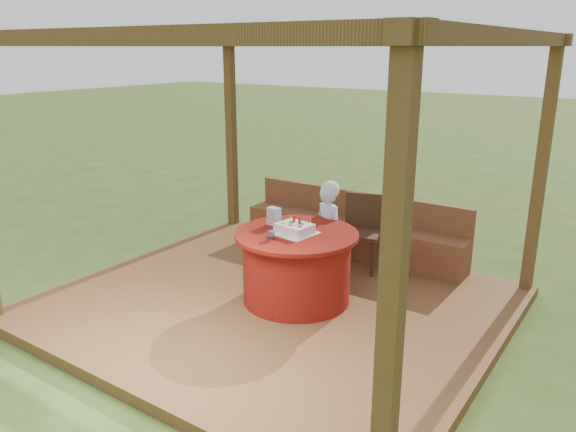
% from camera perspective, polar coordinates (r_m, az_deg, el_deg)
% --- Properties ---
extents(ground, '(60.00, 60.00, 0.00)m').
position_cam_1_polar(ground, '(6.11, -1.35, -9.58)').
color(ground, '#324D19').
rests_on(ground, ground).
extents(deck, '(4.50, 4.00, 0.12)m').
position_cam_1_polar(deck, '(6.08, -1.35, -9.08)').
color(deck, brown).
rests_on(deck, ground).
extents(pergola, '(4.50, 4.00, 2.72)m').
position_cam_1_polar(pergola, '(5.48, -1.52, 13.59)').
color(pergola, brown).
rests_on(pergola, deck).
extents(bench, '(3.00, 0.42, 0.80)m').
position_cam_1_polar(bench, '(7.32, 6.52, -1.87)').
color(bench, brown).
rests_on(bench, deck).
extents(table, '(1.29, 1.29, 0.76)m').
position_cam_1_polar(table, '(5.92, 0.87, -5.11)').
color(table, maroon).
rests_on(table, deck).
extents(chair, '(0.57, 0.57, 0.90)m').
position_cam_1_polar(chair, '(6.82, 7.51, -1.16)').
color(chair, '#3C2513').
rests_on(chair, deck).
extents(elderly_woman, '(0.48, 0.40, 1.18)m').
position_cam_1_polar(elderly_woman, '(6.39, 4.20, -1.43)').
color(elderly_woman, '#A8CBFA').
rests_on(elderly_woman, deck).
extents(birthday_cake, '(0.44, 0.44, 0.18)m').
position_cam_1_polar(birthday_cake, '(5.75, 0.67, -1.28)').
color(birthday_cake, white).
rests_on(birthday_cake, table).
extents(gift_bag, '(0.15, 0.11, 0.19)m').
position_cam_1_polar(gift_bag, '(6.01, -1.44, -0.04)').
color(gift_bag, '#EA97C4').
rests_on(gift_bag, table).
extents(drinking_glass, '(0.10, 0.10, 0.09)m').
position_cam_1_polar(drinking_glass, '(5.57, -1.79, -1.99)').
color(drinking_glass, white).
rests_on(drinking_glass, table).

